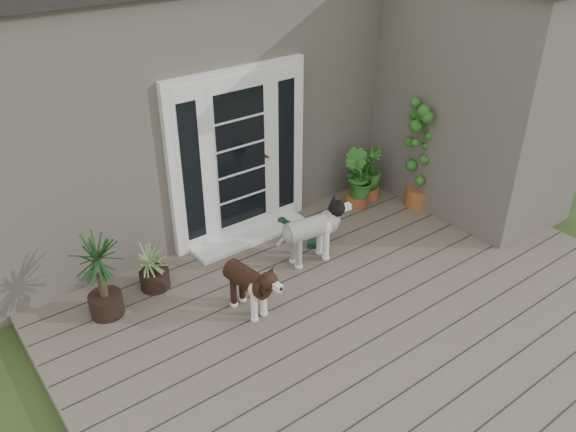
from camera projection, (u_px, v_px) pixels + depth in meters
deck at (371, 315)px, 6.18m from camera, size 6.20×4.60×0.12m
house_main at (173, 83)px, 8.37m from camera, size 7.40×4.00×3.10m
house_wing at (479, 100)px, 7.70m from camera, size 1.60×2.40×3.10m
door_unit at (239, 155)px, 7.02m from camera, size 1.90×0.14×2.15m
door_step at (251, 235)px, 7.41m from camera, size 1.60×0.40×0.05m
brindle_dog at (248, 288)px, 6.00m from camera, size 0.41×0.76×0.61m
white_dog at (310, 237)px, 6.80m from camera, size 0.85×0.46×0.67m
spider_plant at (153, 265)px, 6.37m from camera, size 0.69×0.69×0.59m
yucca at (101, 276)px, 5.88m from camera, size 0.77×0.77×0.96m
herb_a at (360, 186)px, 8.00m from camera, size 0.67×0.67×0.61m
herb_b at (356, 186)px, 8.00m from camera, size 0.47×0.47×0.61m
herb_c at (370, 178)px, 8.21m from camera, size 0.43×0.43×0.61m
sapling at (424, 143)px, 7.70m from camera, size 0.62×0.62×1.87m
clog_left at (286, 223)px, 7.64m from camera, size 0.17×0.30×0.08m
clog_right at (312, 239)px, 7.29m from camera, size 0.34×0.35×0.10m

